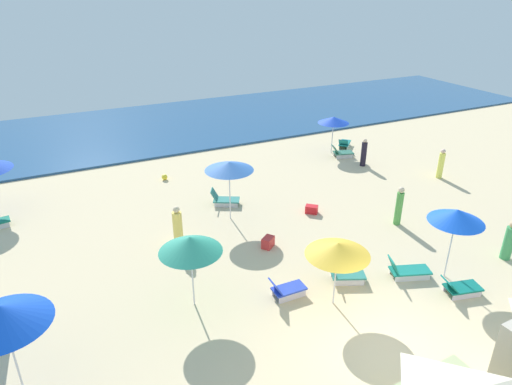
{
  "coord_description": "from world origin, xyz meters",
  "views": [
    {
      "loc": [
        -7.48,
        -7.3,
        9.49
      ],
      "look_at": [
        0.36,
        8.99,
        1.02
      ],
      "focal_mm": 31.9,
      "sensor_mm": 36.0,
      "label": 1
    }
  ],
  "objects_px": {
    "lounge_chair_3_0": "(224,199)",
    "beachgoer_3": "(399,206)",
    "lounge_chair_2_0": "(345,274)",
    "lounge_chair_6_0": "(344,143)",
    "beach_ball_0": "(165,177)",
    "beachgoer_4": "(509,242)",
    "beachgoer_6": "(364,153)",
    "umbrella_2": "(338,249)",
    "beachgoer_5": "(441,164)",
    "lounge_chair_6_1": "(342,153)",
    "umbrella_4": "(2,315)",
    "umbrella_0": "(190,244)",
    "umbrella_1": "(457,216)",
    "cooler_box_1": "(312,209)",
    "lounge_chair_1_0": "(407,270)",
    "lounge_chair_2_1": "(286,289)",
    "beachgoer_1": "(178,227)",
    "lounge_chair_1_1": "(460,288)",
    "umbrella_6": "(334,120)",
    "umbrella_3": "(229,166)",
    "cooler_box_2": "(268,242)"
  },
  "relations": [
    {
      "from": "umbrella_2",
      "to": "beachgoer_5",
      "type": "height_order",
      "value": "umbrella_2"
    },
    {
      "from": "beachgoer_4",
      "to": "beachgoer_6",
      "type": "height_order",
      "value": "beachgoer_6"
    },
    {
      "from": "lounge_chair_1_0",
      "to": "lounge_chair_3_0",
      "type": "xyz_separation_m",
      "value": [
        -3.65,
        8.05,
        -0.0
      ]
    },
    {
      "from": "cooler_box_2",
      "to": "lounge_chair_2_0",
      "type": "bearing_deg",
      "value": -102.68
    },
    {
      "from": "lounge_chair_1_1",
      "to": "lounge_chair_6_1",
      "type": "height_order",
      "value": "lounge_chair_6_1"
    },
    {
      "from": "umbrella_0",
      "to": "beachgoer_6",
      "type": "distance_m",
      "value": 14.57
    },
    {
      "from": "beachgoer_3",
      "to": "beachgoer_6",
      "type": "distance_m",
      "value": 6.76
    },
    {
      "from": "beachgoer_4",
      "to": "beachgoer_6",
      "type": "relative_size",
      "value": 0.98
    },
    {
      "from": "lounge_chair_3_0",
      "to": "cooler_box_1",
      "type": "relative_size",
      "value": 2.67
    },
    {
      "from": "beachgoer_5",
      "to": "beach_ball_0",
      "type": "bearing_deg",
      "value": 66.13
    },
    {
      "from": "umbrella_6",
      "to": "beachgoer_1",
      "type": "distance_m",
      "value": 13.09
    },
    {
      "from": "umbrella_2",
      "to": "beachgoer_1",
      "type": "height_order",
      "value": "umbrella_2"
    },
    {
      "from": "lounge_chair_1_0",
      "to": "beachgoer_3",
      "type": "distance_m",
      "value": 3.95
    },
    {
      "from": "umbrella_4",
      "to": "beachgoer_5",
      "type": "relative_size",
      "value": 1.73
    },
    {
      "from": "beachgoer_1",
      "to": "beachgoer_5",
      "type": "height_order",
      "value": "beachgoer_1"
    },
    {
      "from": "beachgoer_3",
      "to": "cooler_box_2",
      "type": "xyz_separation_m",
      "value": [
        -5.82,
        0.74,
        -0.63
      ]
    },
    {
      "from": "lounge_chair_2_0",
      "to": "beachgoer_6",
      "type": "height_order",
      "value": "beachgoer_6"
    },
    {
      "from": "beachgoer_5",
      "to": "umbrella_6",
      "type": "bearing_deg",
      "value": 28.08
    },
    {
      "from": "lounge_chair_2_0",
      "to": "beach_ball_0",
      "type": "xyz_separation_m",
      "value": [
        -3.27,
        11.36,
        -0.13
      ]
    },
    {
      "from": "lounge_chair_2_0",
      "to": "beachgoer_5",
      "type": "distance_m",
      "value": 11.26
    },
    {
      "from": "lounge_chair_3_0",
      "to": "lounge_chair_2_0",
      "type": "bearing_deg",
      "value": -140.27
    },
    {
      "from": "umbrella_4",
      "to": "umbrella_2",
      "type": "bearing_deg",
      "value": -2.85
    },
    {
      "from": "lounge_chair_6_1",
      "to": "beachgoer_4",
      "type": "relative_size",
      "value": 0.88
    },
    {
      "from": "umbrella_4",
      "to": "lounge_chair_6_1",
      "type": "distance_m",
      "value": 20.23
    },
    {
      "from": "lounge_chair_1_1",
      "to": "beach_ball_0",
      "type": "relative_size",
      "value": 4.71
    },
    {
      "from": "lounge_chair_6_0",
      "to": "beach_ball_0",
      "type": "xyz_separation_m",
      "value": [
        -11.44,
        -0.06,
        -0.13
      ]
    },
    {
      "from": "lounge_chair_1_0",
      "to": "cooler_box_1",
      "type": "bearing_deg",
      "value": 24.19
    },
    {
      "from": "lounge_chair_2_0",
      "to": "beachgoer_3",
      "type": "relative_size",
      "value": 0.8
    },
    {
      "from": "beachgoer_4",
      "to": "beach_ball_0",
      "type": "bearing_deg",
      "value": -166.89
    },
    {
      "from": "lounge_chair_2_1",
      "to": "lounge_chair_1_1",
      "type": "bearing_deg",
      "value": -114.18
    },
    {
      "from": "lounge_chair_2_0",
      "to": "umbrella_6",
      "type": "distance_m",
      "value": 13.16
    },
    {
      "from": "lounge_chair_2_1",
      "to": "beachgoer_1",
      "type": "relative_size",
      "value": 0.72
    },
    {
      "from": "umbrella_0",
      "to": "beachgoer_1",
      "type": "relative_size",
      "value": 1.48
    },
    {
      "from": "umbrella_0",
      "to": "lounge_chair_1_1",
      "type": "distance_m",
      "value": 8.99
    },
    {
      "from": "umbrella_2",
      "to": "lounge_chair_6_1",
      "type": "height_order",
      "value": "umbrella_2"
    },
    {
      "from": "beachgoer_3",
      "to": "beachgoer_1",
      "type": "bearing_deg",
      "value": -80.83
    },
    {
      "from": "lounge_chair_2_0",
      "to": "beachgoer_3",
      "type": "bearing_deg",
      "value": -37.76
    },
    {
      "from": "umbrella_0",
      "to": "umbrella_1",
      "type": "distance_m",
      "value": 8.78
    },
    {
      "from": "lounge_chair_6_1",
      "to": "cooler_box_1",
      "type": "relative_size",
      "value": 2.53
    },
    {
      "from": "umbrella_2",
      "to": "beachgoer_3",
      "type": "bearing_deg",
      "value": 30.47
    },
    {
      "from": "lounge_chair_1_0",
      "to": "beachgoer_1",
      "type": "height_order",
      "value": "beachgoer_1"
    },
    {
      "from": "umbrella_2",
      "to": "beachgoer_6",
      "type": "relative_size",
      "value": 1.44
    },
    {
      "from": "umbrella_0",
      "to": "lounge_chair_2_1",
      "type": "height_order",
      "value": "umbrella_0"
    },
    {
      "from": "umbrella_1",
      "to": "umbrella_2",
      "type": "xyz_separation_m",
      "value": [
        -4.39,
        0.46,
        -0.35
      ]
    },
    {
      "from": "lounge_chair_3_0",
      "to": "beachgoer_3",
      "type": "bearing_deg",
      "value": -101.71
    },
    {
      "from": "umbrella_0",
      "to": "umbrella_2",
      "type": "bearing_deg",
      "value": -25.04
    },
    {
      "from": "lounge_chair_6_0",
      "to": "beachgoer_6",
      "type": "height_order",
      "value": "beachgoer_6"
    },
    {
      "from": "umbrella_2",
      "to": "lounge_chair_6_0",
      "type": "distance_m",
      "value": 15.43
    },
    {
      "from": "umbrella_3",
      "to": "cooler_box_2",
      "type": "relative_size",
      "value": 5.08
    },
    {
      "from": "umbrella_1",
      "to": "beachgoer_3",
      "type": "height_order",
      "value": "umbrella_1"
    }
  ]
}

